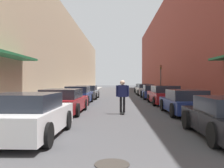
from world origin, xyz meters
The scene contains 17 objects.
ground centered at (0.00, 24.70, 0.00)m, with size 135.84×135.84×0.00m, color #424244.
curb_strip_left centered at (-4.99, 30.87, 0.06)m, with size 1.80×61.75×0.12m.
curb_strip_right centered at (4.99, 30.87, 0.06)m, with size 1.80×61.75×0.12m.
building_row_left centered at (-7.89, 30.87, 4.76)m, with size 4.90×61.75×9.51m.
building_row_right centered at (7.89, 30.87, 6.25)m, with size 4.90×61.75×12.49m.
parked_car_left_0 centered at (-2.95, 5.83, 0.63)m, with size 2.09×3.95×1.30m.
parked_car_left_1 centered at (-3.08, 11.28, 0.61)m, with size 2.09×4.41×1.25m.
parked_car_left_2 centered at (-3.13, 16.71, 0.62)m, with size 1.85×4.44×1.29m.
parked_car_left_3 centered at (-3.13, 21.86, 0.60)m, with size 2.07×4.16×1.24m.
parked_car_right_1 centered at (3.10, 11.06, 0.60)m, with size 1.94×4.18×1.23m.
parked_car_right_2 centered at (3.07, 16.48, 0.64)m, with size 2.00×4.63×1.33m.
parked_car_right_3 centered at (3.03, 21.94, 0.62)m, with size 2.03×4.53×1.27m.
parked_car_right_4 centered at (2.96, 27.68, 0.64)m, with size 2.03×4.39×1.28m.
parked_car_right_5 centered at (3.12, 33.22, 0.63)m, with size 2.00×3.97×1.28m.
skateboarder centered at (-0.03, 11.14, 1.05)m, with size 0.65×0.78×1.70m.
manhole_cover centered at (-0.38, 3.50, 0.01)m, with size 0.70×0.70×0.02m.
traffic_light centered at (4.71, 27.43, 2.19)m, with size 0.16×0.22×3.34m.
Camera 1 is at (-0.27, -1.42, 1.66)m, focal length 40.00 mm.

